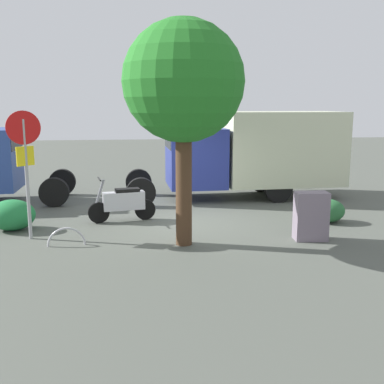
# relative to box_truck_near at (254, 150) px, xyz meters

# --- Properties ---
(ground_plane) EXTENTS (60.00, 60.00, 0.00)m
(ground_plane) POSITION_rel_box_truck_near_xyz_m (2.68, 3.17, -1.59)
(ground_plane) COLOR #4E524A
(box_truck_near) EXTENTS (7.23, 2.36, 2.87)m
(box_truck_near) POSITION_rel_box_truck_near_xyz_m (0.00, 0.00, 0.00)
(box_truck_near) COLOR black
(box_truck_near) RESTS_ON ground
(motorcycle) EXTENTS (1.80, 0.64, 1.20)m
(motorcycle) POSITION_rel_box_truck_near_xyz_m (4.30, 2.79, -1.07)
(motorcycle) COLOR black
(motorcycle) RESTS_ON ground
(stop_sign) EXTENTS (0.71, 0.33, 2.97)m
(stop_sign) POSITION_rel_box_truck_near_xyz_m (6.44, 4.20, 0.39)
(stop_sign) COLOR #9E9EA3
(stop_sign) RESTS_ON ground
(street_tree) EXTENTS (2.60, 2.60, 4.88)m
(street_tree) POSITION_rel_box_truck_near_xyz_m (2.92, 5.07, 1.95)
(street_tree) COLOR #47301E
(street_tree) RESTS_ON ground
(utility_cabinet) EXTENTS (0.77, 0.49, 1.13)m
(utility_cabinet) POSITION_rel_box_truck_near_xyz_m (-0.04, 5.09, -1.03)
(utility_cabinet) COLOR slate
(utility_cabinet) RESTS_ON ground
(bike_rack_hoop) EXTENTS (0.85, 0.12, 0.85)m
(bike_rack_hoop) POSITION_rel_box_truck_near_xyz_m (5.53, 4.85, -1.59)
(bike_rack_hoop) COLOR #B7B7BC
(bike_rack_hoop) RESTS_ON ground
(shrub_near_sign) EXTENTS (0.92, 0.75, 0.63)m
(shrub_near_sign) POSITION_rel_box_truck_near_xyz_m (-1.10, 3.60, -1.27)
(shrub_near_sign) COLOR #286334
(shrub_near_sign) RESTS_ON ground
(shrub_mid_verge) EXTENTS (1.14, 0.93, 0.77)m
(shrub_mid_verge) POSITION_rel_box_truck_near_xyz_m (7.04, 3.35, -1.20)
(shrub_mid_verge) COLOR #21753C
(shrub_mid_verge) RESTS_ON ground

